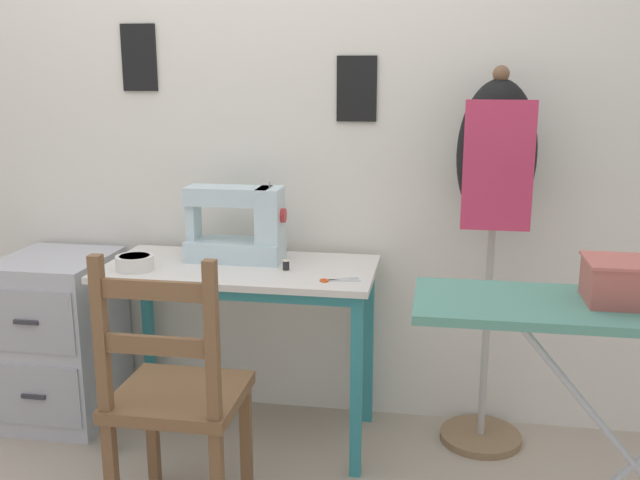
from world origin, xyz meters
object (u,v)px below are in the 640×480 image
object	(u,v)px
scissors	(334,280)
dress_form	(495,183)
fabric_bowl	(135,262)
wooden_chair	(176,398)
sewing_machine	(240,226)
thread_spool_near_machine	(286,265)
filing_cabinet	(61,338)
storage_box	(627,281)

from	to	relation	value
scissors	dress_form	size ratio (longest dim) A/B	0.10
fabric_bowl	wooden_chair	world-z (taller)	wooden_chair
sewing_machine	thread_spool_near_machine	xyz separation A→B (m)	(0.21, -0.12, -0.12)
wooden_chair	dress_form	size ratio (longest dim) A/B	0.64
dress_form	filing_cabinet	bearing A→B (deg)	-177.57
wooden_chair	storage_box	xyz separation A→B (m)	(1.27, -0.11, 0.48)
sewing_machine	filing_cabinet	distance (m)	0.93
scissors	storage_box	bearing A→B (deg)	-33.46
dress_form	storage_box	size ratio (longest dim) A/B	6.93
scissors	dress_form	bearing A→B (deg)	24.70
thread_spool_near_machine	filing_cabinet	size ratio (longest dim) A/B	0.06
wooden_chair	dress_form	bearing A→B (deg)	35.23
wooden_chair	thread_spool_near_machine	bearing A→B (deg)	66.41
wooden_chair	storage_box	size ratio (longest dim) A/B	4.41
wooden_chair	filing_cabinet	size ratio (longest dim) A/B	1.33
sewing_machine	filing_cabinet	bearing A→B (deg)	-177.17
dress_form	storage_box	bearing A→B (deg)	-70.95
sewing_machine	dress_form	world-z (taller)	dress_form
scissors	storage_box	world-z (taller)	storage_box
fabric_bowl	storage_box	xyz separation A→B (m)	(1.60, -0.58, 0.18)
fabric_bowl	filing_cabinet	size ratio (longest dim) A/B	0.20
dress_form	storage_box	distance (m)	0.87
filing_cabinet	thread_spool_near_machine	bearing A→B (deg)	-4.65
thread_spool_near_machine	wooden_chair	xyz separation A→B (m)	(-0.24, -0.55, -0.30)
sewing_machine	fabric_bowl	distance (m)	0.42
scissors	wooden_chair	xyz separation A→B (m)	(-0.43, -0.44, -0.28)
filing_cabinet	storage_box	world-z (taller)	storage_box
wooden_chair	filing_cabinet	world-z (taller)	wooden_chair
filing_cabinet	dress_form	size ratio (longest dim) A/B	0.48
wooden_chair	storage_box	distance (m)	1.37
thread_spool_near_machine	filing_cabinet	xyz separation A→B (m)	(-0.99, 0.08, -0.38)
storage_box	scissors	bearing A→B (deg)	146.54
scissors	thread_spool_near_machine	size ratio (longest dim) A/B	3.54
sewing_machine	dress_form	size ratio (longest dim) A/B	0.27
filing_cabinet	dress_form	bearing A→B (deg)	2.43
fabric_bowl	filing_cabinet	distance (m)	0.60
sewing_machine	scissors	world-z (taller)	sewing_machine
fabric_bowl	filing_cabinet	xyz separation A→B (m)	(-0.43, 0.16, -0.39)
scissors	wooden_chair	bearing A→B (deg)	-134.34
fabric_bowl	dress_form	distance (m)	1.37
fabric_bowl	scissors	distance (m)	0.76
thread_spool_near_machine	dress_form	size ratio (longest dim) A/B	0.03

